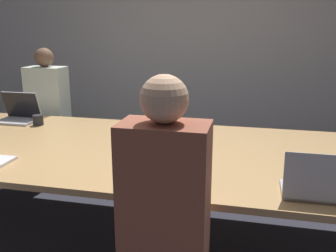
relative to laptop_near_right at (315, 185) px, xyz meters
name	(u,v)px	position (x,y,z in m)	size (l,w,h in m)	color
ground_plane	(139,236)	(-1.14, 0.58, -0.79)	(24.00, 24.00, 0.00)	#2D2D38
curtain_wall	(193,40)	(-1.14, 3.00, 0.61)	(12.00, 0.06, 2.80)	#BCB7B2
conference_table	(137,153)	(-1.14, 0.58, -0.12)	(4.09, 1.53, 0.72)	tan
laptop_near_right	(315,185)	(0.00, 0.00, 0.00)	(0.33, 0.25, 0.25)	#B7B7BC
laptop_near_midright	(170,172)	(-0.76, 0.02, -0.01)	(0.36, 0.23, 0.23)	gray
person_near_midright	(165,227)	(-0.70, -0.37, -0.12)	(0.40, 0.24, 1.38)	#2D2D38
cup_near_midright	(129,169)	(-1.03, 0.08, -0.03)	(0.09, 0.09, 0.08)	white
laptop_far_left	(19,113)	(-2.44, 1.09, 0.00)	(0.35, 0.27, 0.27)	#B7B7BC
person_far_left	(49,116)	(-2.44, 1.59, -0.14)	(0.40, 0.24, 1.36)	#2D2D38
cup_far_left	(38,120)	(-2.19, 0.99, -0.03)	(0.09, 0.09, 0.09)	#232328
stapler	(123,153)	(-1.17, 0.37, -0.05)	(0.11, 0.15, 0.05)	black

